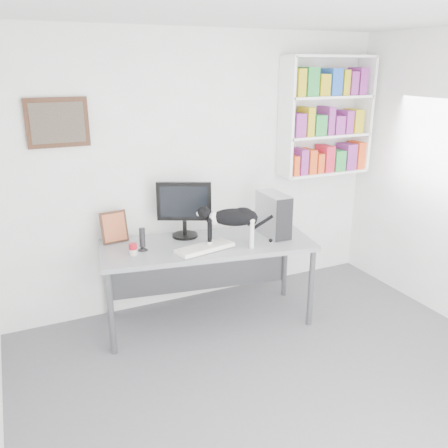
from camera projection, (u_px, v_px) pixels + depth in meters
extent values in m
cube|color=#5C5C61|center=(305.00, 407.00, 3.45)|extent=(4.00, 4.00, 0.01)
cube|color=silver|center=(332.00, 1.00, 2.59)|extent=(4.00, 4.00, 0.01)
cube|color=white|center=(199.00, 172.00, 4.74)|extent=(4.00, 0.01, 2.70)
cube|color=white|center=(326.00, 116.00, 5.01)|extent=(1.03, 0.28, 1.24)
cube|color=#442216|center=(57.00, 123.00, 4.02)|extent=(0.52, 0.04, 0.42)
cube|color=gray|center=(208.00, 283.00, 4.49)|extent=(2.04, 1.07, 0.81)
cube|color=black|center=(184.00, 209.00, 4.45)|extent=(0.57, 0.44, 0.55)
cube|color=white|center=(205.00, 248.00, 4.20)|extent=(0.56, 0.30, 0.04)
cube|color=#B8B7BC|center=(273.00, 214.00, 4.52)|extent=(0.19, 0.41, 0.41)
cylinder|color=black|center=(142.00, 239.00, 4.16)|extent=(0.12, 0.12, 0.21)
cube|color=#442216|center=(114.00, 226.00, 4.34)|extent=(0.25, 0.12, 0.30)
cylinder|color=#AA0E1D|center=(133.00, 249.00, 4.08)|extent=(0.09, 0.09, 0.10)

